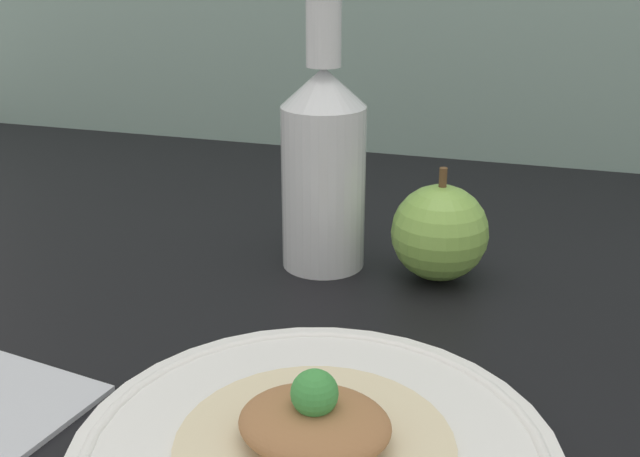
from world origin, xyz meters
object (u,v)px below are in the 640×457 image
(plate, at_px, (315,453))
(cider_bottle, at_px, (323,160))
(plated_food, at_px, (315,429))
(apple, at_px, (440,232))

(plate, bearing_deg, cider_bottle, 105.68)
(plated_food, bearing_deg, cider_bottle, 105.68)
(plate, height_order, plated_food, plated_food)
(plate, bearing_deg, plated_food, 180.00)
(plated_food, height_order, apple, apple)
(cider_bottle, bearing_deg, plate, -74.32)
(plate, height_order, cider_bottle, cider_bottle)
(plated_food, height_order, cider_bottle, cider_bottle)
(plated_food, distance_m, cider_bottle, 0.31)
(plate, relative_size, cider_bottle, 1.09)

